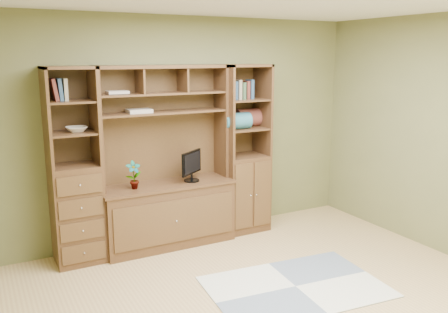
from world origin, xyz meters
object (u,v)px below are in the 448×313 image
left_tower (74,167)px  right_tower (244,149)px  monitor (191,161)px  center_hutch (167,158)px

left_tower → right_tower: same height
left_tower → monitor: (1.29, -0.07, -0.05)m
right_tower → center_hutch: bearing=-177.8°
monitor → left_tower: bearing=140.3°
right_tower → monitor: bearing=-174.2°
left_tower → right_tower: bearing=0.0°
right_tower → monitor: (-0.74, -0.07, -0.05)m
left_tower → monitor: size_ratio=4.21×
center_hutch → left_tower: bearing=177.7°
center_hutch → monitor: center_hutch is taller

